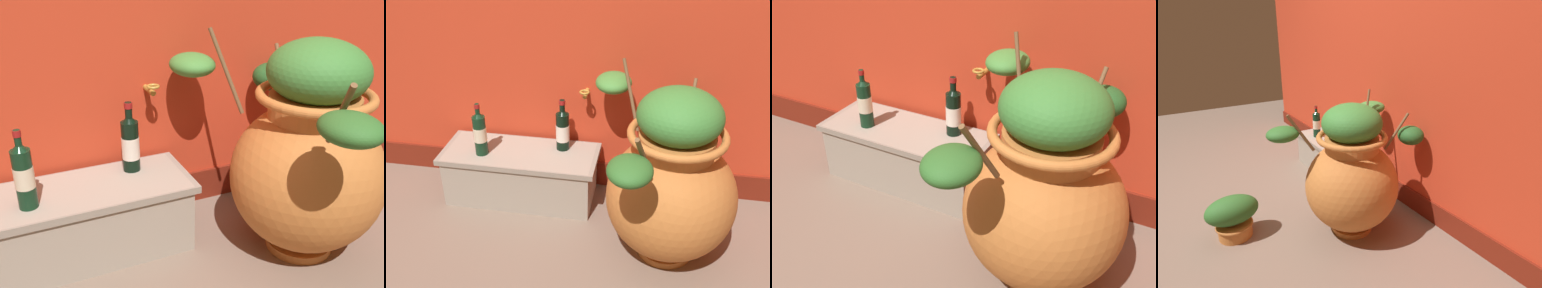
% 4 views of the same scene
% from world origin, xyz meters
% --- Properties ---
extents(terracotta_urn, '(0.72, 0.98, 0.89)m').
position_xyz_m(terracotta_urn, '(0.38, 0.58, 0.42)').
color(terracotta_urn, '#C17033').
rests_on(terracotta_urn, ground_plane).
extents(stone_ledge, '(0.87, 0.35, 0.30)m').
position_xyz_m(stone_ledge, '(-0.45, 0.90, 0.16)').
color(stone_ledge, '#9E9384').
rests_on(stone_ledge, ground_plane).
extents(wine_bottle_left, '(0.07, 0.07, 0.30)m').
position_xyz_m(wine_bottle_left, '(-0.65, 0.84, 0.44)').
color(wine_bottle_left, black).
rests_on(wine_bottle_left, stone_ledge).
extents(wine_bottle_middle, '(0.07, 0.07, 0.30)m').
position_xyz_m(wine_bottle_middle, '(-0.22, 0.97, 0.43)').
color(wine_bottle_middle, black).
rests_on(wine_bottle_middle, stone_ledge).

